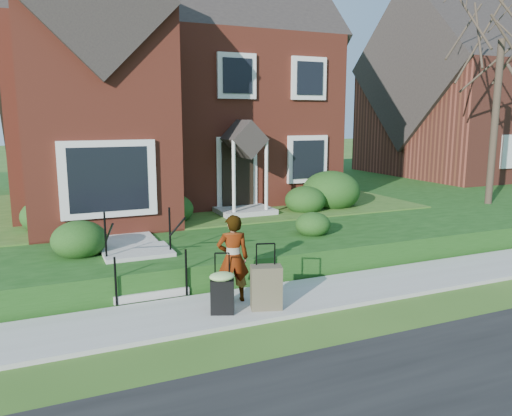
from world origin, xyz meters
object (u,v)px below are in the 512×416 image
suitcase_black (222,290)px  suitcase_olive (266,287)px  woman (233,258)px  front_steps (142,265)px

suitcase_black → suitcase_olive: (0.79, -0.10, -0.02)m
woman → suitcase_olive: size_ratio=1.38×
woman → suitcase_black: 0.74m
suitcase_olive → woman: bearing=140.9°
front_steps → suitcase_black: (0.97, -2.11, 0.02)m
woman → suitcase_olive: bearing=136.1°
woman → suitcase_olive: 0.83m
front_steps → woman: 2.15m
front_steps → suitcase_black: front_steps is taller
woman → suitcase_black: bearing=63.9°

